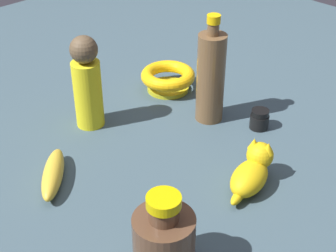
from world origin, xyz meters
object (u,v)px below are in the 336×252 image
person_figure_adult (87,83)px  bottle_short (164,241)px  nail_polish_jar (259,119)px  banana (53,174)px  cat_figurine (252,171)px  bowl (168,78)px  bottle_tall (211,77)px

person_figure_adult → bottle_short: (-0.17, -0.41, -0.04)m
nail_polish_jar → banana: (-0.43, 0.16, -0.00)m
banana → bottle_short: (0.00, -0.30, 0.04)m
cat_figurine → bowl: (0.15, 0.37, -0.00)m
nail_polish_jar → banana: nail_polish_jar is taller
person_figure_adult → bottle_short: bearing=-112.6°
nail_polish_jar → bottle_tall: bearing=115.0°
bottle_tall → bottle_short: bearing=-147.3°
banana → bottle_tall: 0.39m
person_figure_adult → nail_polish_jar: size_ratio=4.71×
person_figure_adult → bottle_tall: bottle_tall is taller
nail_polish_jar → person_figure_adult: bearing=133.0°
person_figure_adult → cat_figurine: bearing=-77.6°
person_figure_adult → bottle_tall: (0.21, -0.17, 0.00)m
person_figure_adult → banana: 0.22m
person_figure_adult → bottle_short: 0.45m
bottle_tall → cat_figurine: size_ratio=1.76×
bottle_tall → banana: bearing=171.7°
person_figure_adult → bowl: size_ratio=1.57×
nail_polish_jar → bottle_short: bearing=-162.0°
bottle_short → banana: bearing=90.5°
nail_polish_jar → bowl: (-0.02, 0.26, 0.01)m
nail_polish_jar → bottle_short: size_ratio=0.31×
bottle_short → person_figure_adult: bearing=67.4°
banana → bottle_tall: size_ratio=0.62×
nail_polish_jar → cat_figurine: bearing=-147.3°
person_figure_adult → cat_figurine: 0.40m
bottle_tall → bowl: size_ratio=1.83×
nail_polish_jar → bottle_tall: 0.14m
person_figure_adult → cat_figurine: size_ratio=1.51×
banana → bottle_short: bearing=42.0°
banana → bowl: 0.42m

